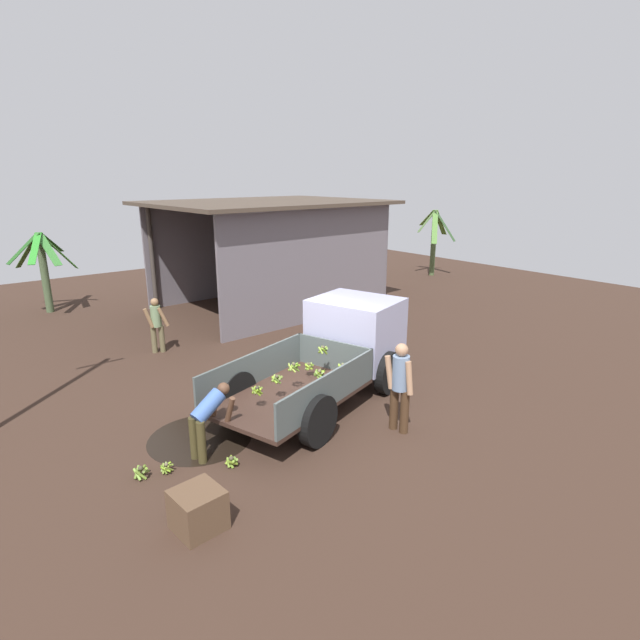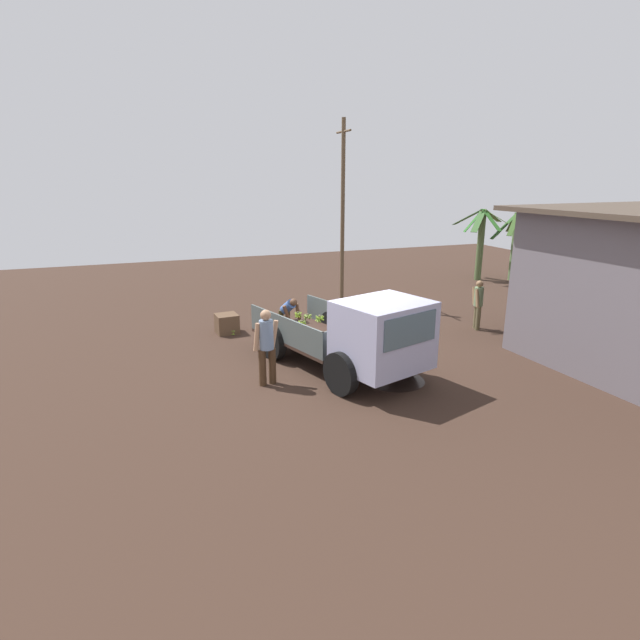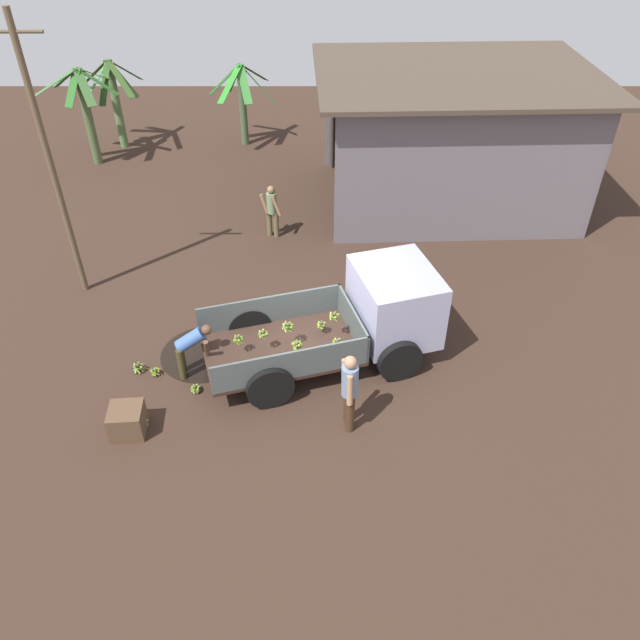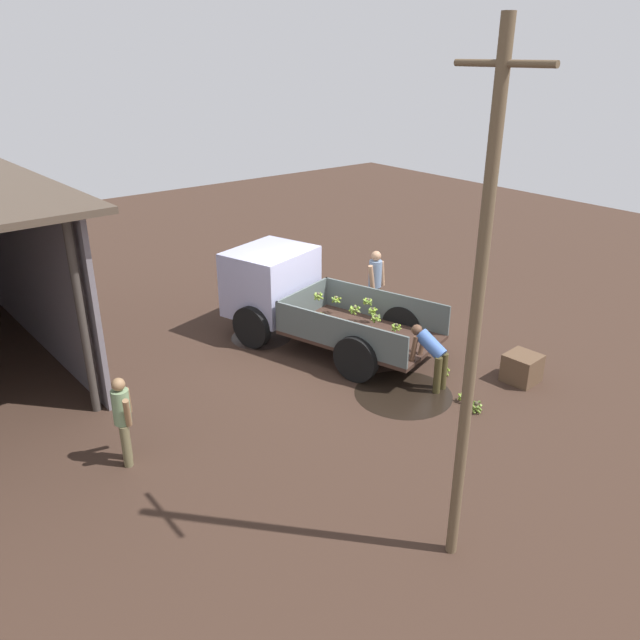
% 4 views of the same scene
% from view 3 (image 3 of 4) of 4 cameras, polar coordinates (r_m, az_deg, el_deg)
% --- Properties ---
extents(ground, '(36.00, 36.00, 0.00)m').
position_cam_3_polar(ground, '(13.59, -0.13, -3.16)').
color(ground, '#38261D').
extents(mud_patch_0, '(1.89, 1.89, 0.01)m').
position_cam_3_polar(mud_patch_0, '(13.84, -10.54, -3.02)').
color(mud_patch_0, black).
rests_on(mud_patch_0, ground).
extents(mud_patch_1, '(1.39, 1.39, 0.01)m').
position_cam_3_polar(mud_patch_1, '(14.22, 5.46, -1.15)').
color(mud_patch_1, black).
rests_on(mud_patch_1, ground).
extents(cargo_truck, '(5.17, 3.19, 1.96)m').
position_cam_3_polar(cargo_truck, '(13.07, 4.71, 0.69)').
color(cargo_truck, '#39261E').
rests_on(cargo_truck, ground).
extents(warehouse_shed, '(8.03, 6.28, 3.80)m').
position_cam_3_polar(warehouse_shed, '(19.13, 13.50, 17.99)').
color(warehouse_shed, slate).
rests_on(warehouse_shed, ground).
extents(utility_pole, '(1.16, 0.14, 6.43)m').
position_cam_3_polar(utility_pole, '(15.04, -23.43, 13.04)').
color(utility_pole, brown).
rests_on(utility_pole, ground).
extents(banana_palm_0, '(2.63, 2.08, 3.15)m').
position_cam_3_polar(banana_palm_0, '(22.68, -20.56, 17.32)').
color(banana_palm_0, '#4B5E36').
rests_on(banana_palm_0, ground).
extents(banana_palm_2, '(2.27, 2.37, 2.99)m').
position_cam_3_polar(banana_palm_2, '(23.80, -18.17, 18.52)').
color(banana_palm_2, '#577644').
rests_on(banana_palm_2, ground).
extents(banana_palm_3, '(2.24, 2.59, 2.79)m').
position_cam_3_polar(banana_palm_3, '(23.13, -7.11, 19.24)').
color(banana_palm_3, '#485A3A').
rests_on(banana_palm_3, ground).
extents(person_foreground_visitor, '(0.36, 0.63, 1.74)m').
position_cam_3_polar(person_foreground_visitor, '(11.45, 2.70, -6.32)').
color(person_foreground_visitor, '#422C1B').
rests_on(person_foreground_visitor, ground).
extents(person_worker_loading, '(0.79, 0.62, 1.22)m').
position_cam_3_polar(person_worker_loading, '(12.94, -11.75, -2.37)').
color(person_worker_loading, '#423A1E').
rests_on(person_worker_loading, ground).
extents(person_bystander_near_shed, '(0.63, 0.44, 1.52)m').
position_cam_3_polar(person_bystander_near_shed, '(17.32, -4.43, 10.09)').
color(person_bystander_near_shed, brown).
rests_on(person_bystander_near_shed, ground).
extents(banana_bunch_on_ground_0, '(0.22, 0.22, 0.18)m').
position_cam_3_polar(banana_bunch_on_ground_0, '(13.49, -14.82, -4.55)').
color(banana_bunch_on_ground_0, brown).
rests_on(banana_bunch_on_ground_0, ground).
extents(banana_bunch_on_ground_1, '(0.22, 0.22, 0.18)m').
position_cam_3_polar(banana_bunch_on_ground_1, '(12.51, -15.89, -9.03)').
color(banana_bunch_on_ground_1, '#453E2D').
rests_on(banana_bunch_on_ground_1, ground).
extents(banana_bunch_on_ground_2, '(0.21, 0.22, 0.19)m').
position_cam_3_polar(banana_bunch_on_ground_2, '(12.93, -11.33, -6.15)').
color(banana_bunch_on_ground_2, '#4B4431').
rests_on(banana_bunch_on_ground_2, ground).
extents(banana_bunch_on_ground_3, '(0.28, 0.28, 0.22)m').
position_cam_3_polar(banana_bunch_on_ground_3, '(13.65, -16.26, -4.17)').
color(banana_bunch_on_ground_3, '#443D2C').
rests_on(banana_bunch_on_ground_3, ground).
extents(wooden_crate_0, '(0.67, 0.67, 0.57)m').
position_cam_3_polar(wooden_crate_0, '(12.36, -17.21, -8.77)').
color(wooden_crate_0, brown).
rests_on(wooden_crate_0, ground).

